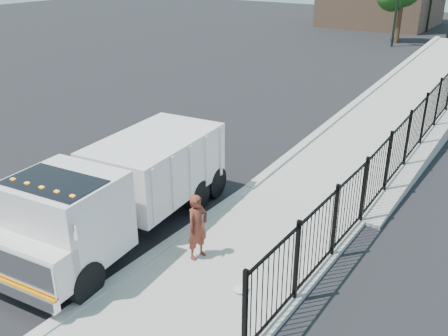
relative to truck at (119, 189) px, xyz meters
The scene contains 8 objects.
ground 1.92m from the truck, ahead, with size 120.00×120.00×0.00m, color black.
sidewalk 4.01m from the truck, 30.32° to the right, with size 3.55×12.00×0.12m, color #9E998E.
curb 2.67m from the truck, 54.84° to the right, with size 0.30×12.00×0.16m, color #ADAAA3.
ramp 16.51m from the truck, 77.82° to the left, with size 3.95×24.00×1.70m, color #9E998E.
iron_fence 13.05m from the truck, 67.94° to the left, with size 0.10×28.00×1.80m, color black.
truck is the anchor object (origin of this frame).
worker 2.35m from the truck, ahead, with size 0.59×0.39×1.63m, color maroon.
debris 4.05m from the truck, ahead, with size 0.34×0.34×0.08m, color silver.
Camera 1 is at (7.12, -7.94, 6.83)m, focal length 40.00 mm.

